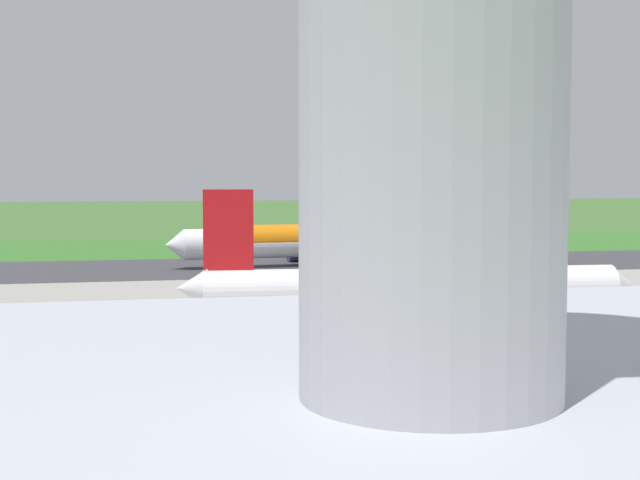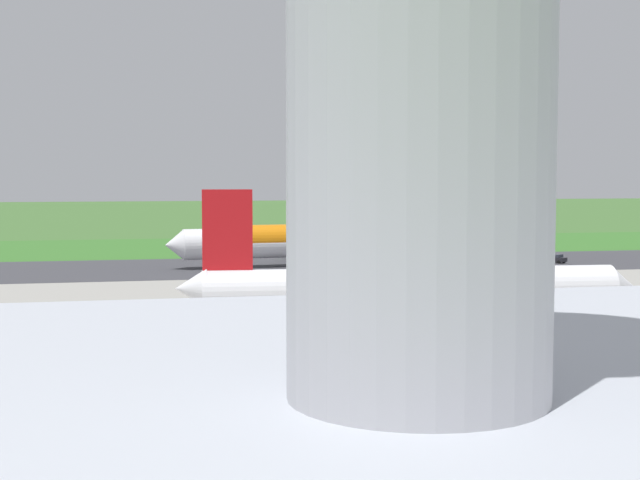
{
  "view_description": "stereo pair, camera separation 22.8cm",
  "coord_description": "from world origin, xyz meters",
  "px_view_note": "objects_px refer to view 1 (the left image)",
  "views": [
    {
      "loc": [
        42.62,
        157.2,
        15.97
      ],
      "look_at": [
        9.16,
        0.0,
        4.5
      ],
      "focal_mm": 51.75,
      "sensor_mm": 36.0,
      "label": 1
    },
    {
      "loc": [
        42.4,
        157.24,
        15.97
      ],
      "look_at": [
        9.16,
        0.0,
        4.5
      ],
      "focal_mm": 51.75,
      "sensor_mm": 36.0,
      "label": 2
    }
  ],
  "objects_px": {
    "no_stopping_sign": "(317,243)",
    "service_car_followme": "(555,258)",
    "service_truck_fuel": "(346,293)",
    "traffic_cone_orange": "(299,249)",
    "airliner_main": "(322,241)",
    "airliner_parked_mid": "(410,289)"
  },
  "relations": [
    {
      "from": "traffic_cone_orange",
      "to": "no_stopping_sign",
      "type": "bearing_deg",
      "value": 131.51
    },
    {
      "from": "service_truck_fuel",
      "to": "no_stopping_sign",
      "type": "distance_m",
      "value": 79.26
    },
    {
      "from": "airliner_main",
      "to": "service_car_followme",
      "type": "distance_m",
      "value": 42.4
    },
    {
      "from": "airliner_parked_mid",
      "to": "traffic_cone_orange",
      "type": "distance_m",
      "value": 99.34
    },
    {
      "from": "airliner_main",
      "to": "airliner_parked_mid",
      "type": "relative_size",
      "value": 1.09
    },
    {
      "from": "service_car_followme",
      "to": "no_stopping_sign",
      "type": "relative_size",
      "value": 1.57
    },
    {
      "from": "airliner_main",
      "to": "airliner_parked_mid",
      "type": "distance_m",
      "value": 65.31
    },
    {
      "from": "service_truck_fuel",
      "to": "service_car_followme",
      "type": "bearing_deg",
      "value": -138.51
    },
    {
      "from": "airliner_parked_mid",
      "to": "traffic_cone_orange",
      "type": "relative_size",
      "value": 90.01
    },
    {
      "from": "airliner_parked_mid",
      "to": "traffic_cone_orange",
      "type": "xyz_separation_m",
      "value": [
        -6.89,
        -99.03,
        -3.67
      ]
    },
    {
      "from": "service_car_followme",
      "to": "service_truck_fuel",
      "type": "bearing_deg",
      "value": 41.49
    },
    {
      "from": "service_truck_fuel",
      "to": "traffic_cone_orange",
      "type": "height_order",
      "value": "service_truck_fuel"
    },
    {
      "from": "airliner_main",
      "to": "service_car_followme",
      "type": "xyz_separation_m",
      "value": [
        -42.04,
        4.22,
        -3.51
      ]
    },
    {
      "from": "service_car_followme",
      "to": "traffic_cone_orange",
      "type": "xyz_separation_m",
      "value": [
        39.68,
        -38.1,
        -0.57
      ]
    },
    {
      "from": "service_truck_fuel",
      "to": "traffic_cone_orange",
      "type": "distance_m",
      "value": 82.29
    },
    {
      "from": "no_stopping_sign",
      "to": "service_car_followme",
      "type": "bearing_deg",
      "value": 136.59
    },
    {
      "from": "airliner_parked_mid",
      "to": "no_stopping_sign",
      "type": "bearing_deg",
      "value": -95.96
    },
    {
      "from": "airliner_main",
      "to": "airliner_parked_mid",
      "type": "height_order",
      "value": "airliner_main"
    },
    {
      "from": "no_stopping_sign",
      "to": "traffic_cone_orange",
      "type": "height_order",
      "value": "no_stopping_sign"
    },
    {
      "from": "airliner_main",
      "to": "no_stopping_sign",
      "type": "height_order",
      "value": "airliner_main"
    },
    {
      "from": "airliner_parked_mid",
      "to": "no_stopping_sign",
      "type": "xyz_separation_m",
      "value": [
        -9.97,
        -95.55,
        -2.25
      ]
    },
    {
      "from": "no_stopping_sign",
      "to": "traffic_cone_orange",
      "type": "bearing_deg",
      "value": -48.49
    }
  ]
}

